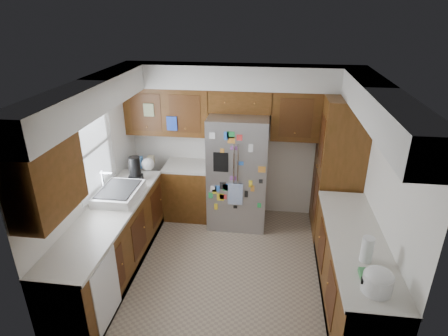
{
  "coord_description": "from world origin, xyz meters",
  "views": [
    {
      "loc": [
        0.48,
        -4.12,
        3.32
      ],
      "look_at": [
        -0.11,
        0.35,
        1.32
      ],
      "focal_mm": 30.0,
      "sensor_mm": 36.0,
      "label": 1
    }
  ],
  "objects": [
    {
      "name": "rice_cooker",
      "position": [
        1.5,
        -1.31,
        1.04
      ],
      "size": [
        0.28,
        0.27,
        0.24
      ],
      "color": "white",
      "rests_on": "right_counter_run"
    },
    {
      "name": "paper_towel",
      "position": [
        1.5,
        -0.87,
        1.06
      ],
      "size": [
        0.12,
        0.12,
        0.27
      ],
      "primitive_type": "cylinder",
      "color": "white",
      "rests_on": "right_counter_run"
    },
    {
      "name": "sink_assembly",
      "position": [
        -1.5,
        0.1,
        0.99
      ],
      "size": [
        0.52,
        0.7,
        0.37
      ],
      "color": "white",
      "rests_on": "left_counter_run"
    },
    {
      "name": "left_counter_clutter",
      "position": [
        -1.46,
        0.84,
        1.05
      ],
      "size": [
        0.36,
        0.92,
        0.38
      ],
      "color": "black",
      "rests_on": "left_counter_run"
    },
    {
      "name": "fridge",
      "position": [
        -0.0,
        1.2,
        0.9
      ],
      "size": [
        0.9,
        0.79,
        1.8
      ],
      "color": "#99999E",
      "rests_on": "ground"
    },
    {
      "name": "bridge_cabinet",
      "position": [
        0.0,
        1.43,
        1.98
      ],
      "size": [
        0.96,
        0.34,
        0.35
      ],
      "primitive_type": "cube",
      "color": "#462B0D",
      "rests_on": "fridge"
    },
    {
      "name": "room_shell",
      "position": [
        -0.11,
        0.36,
        1.82
      ],
      "size": [
        3.64,
        3.24,
        2.52
      ],
      "color": "white",
      "rests_on": "ground"
    },
    {
      "name": "left_counter_run",
      "position": [
        -1.36,
        0.03,
        0.43
      ],
      "size": [
        1.36,
        3.2,
        0.92
      ],
      "color": "#462B0D",
      "rests_on": "ground"
    },
    {
      "name": "fridge_top_items",
      "position": [
        -0.14,
        1.37,
        2.28
      ],
      "size": [
        0.79,
        0.3,
        0.29
      ],
      "color": "#20499A",
      "rests_on": "bridge_cabinet"
    },
    {
      "name": "right_counter_run",
      "position": [
        1.5,
        -0.47,
        0.42
      ],
      "size": [
        0.63,
        2.25,
        0.92
      ],
      "color": "#462B0D",
      "rests_on": "ground"
    },
    {
      "name": "pantry",
      "position": [
        1.5,
        1.15,
        1.07
      ],
      "size": [
        0.6,
        0.9,
        2.15
      ],
      "primitive_type": "cube",
      "color": "#462B0D",
      "rests_on": "ground"
    },
    {
      "name": "floor",
      "position": [
        0.0,
        0.0,
        0.0
      ],
      "size": [
        3.6,
        3.6,
        0.0
      ],
      "primitive_type": "plane",
      "color": "gray",
      "rests_on": "ground"
    }
  ]
}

